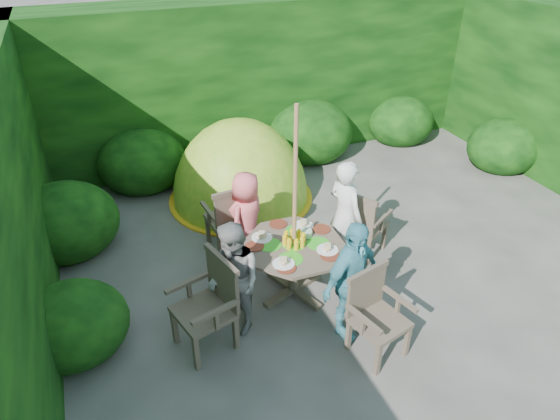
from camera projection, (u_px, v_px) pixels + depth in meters
name	position (u px, v px, depth m)	size (l,w,h in m)	color
ground	(383.00, 279.00, 5.80)	(60.00, 60.00, 0.00)	#484641
hedge_enclosure	(337.00, 137.00, 6.20)	(9.00, 9.00, 2.50)	black
patio_table	(294.00, 252.00, 5.33)	(1.44, 1.44, 0.78)	#463A2E
parasol_pole	(295.00, 208.00, 5.04)	(0.04, 0.04, 2.20)	olive
garden_chair_right	(361.00, 222.00, 6.00)	(0.65, 0.67, 0.85)	#463A2E
garden_chair_left	(210.00, 303.00, 4.73)	(0.63, 0.67, 0.94)	#463A2E
garden_chair_back	(230.00, 217.00, 6.06)	(0.58, 0.53, 0.89)	#463A2E
garden_chair_front	(375.00, 313.00, 4.69)	(0.60, 0.56, 0.84)	#463A2E
child_right	(345.00, 215.00, 5.72)	(0.50, 0.33, 1.36)	white
child_left	(234.00, 280.00, 4.84)	(0.60, 0.46, 1.23)	gray
child_back	(247.00, 219.00, 5.82)	(0.58, 0.38, 1.18)	#F6656C
child_front	(351.00, 281.00, 4.77)	(0.76, 0.32, 1.30)	#4DA3B3
dome_tent	(242.00, 198.00, 7.39)	(2.40, 2.40, 2.41)	#74B022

